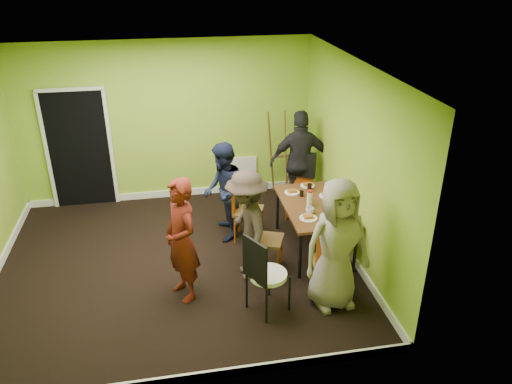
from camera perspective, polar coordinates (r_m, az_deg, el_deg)
ground at (r=7.33m, az=-8.84°, el=-8.09°), size 5.00×5.00×0.00m
room_walls at (r=6.87m, az=-9.60°, el=-1.05°), size 5.04×4.54×2.82m
dining_table at (r=7.29m, az=6.73°, el=-1.80°), size 0.90×1.50×0.75m
chair_left_far at (r=7.58m, az=-1.52°, el=-1.47°), size 0.54×0.54×1.03m
chair_left_near at (r=6.90m, az=0.72°, el=-4.75°), size 0.52×0.52×0.97m
chair_back_end at (r=8.33m, az=5.25°, el=2.34°), size 0.60×0.64×1.06m
chair_front_end at (r=6.48m, az=8.24°, el=-7.60°), size 0.43×0.43×0.91m
chair_bentwood at (r=6.05m, az=0.86°, el=-9.07°), size 0.57×0.56×1.07m
easel at (r=8.85m, az=3.16°, el=4.31°), size 0.66×0.62×1.65m
plate_near_left at (r=7.58m, az=4.14°, el=-0.04°), size 0.23×0.23×0.01m
plate_near_right at (r=6.88m, az=6.00°, el=-2.98°), size 0.25×0.25×0.01m
plate_far_back at (r=7.82m, az=5.91°, el=0.74°), size 0.22×0.22×0.01m
plate_far_front at (r=6.82m, az=8.60°, el=-3.41°), size 0.26×0.26×0.01m
plate_wall_back at (r=7.53m, az=8.11°, el=-0.44°), size 0.24×0.24×0.01m
plate_wall_front at (r=7.13m, az=9.77°, el=-2.14°), size 0.22×0.22×0.01m
thermos at (r=7.17m, az=6.14°, el=-0.82°), size 0.08×0.08×0.22m
blue_bottle at (r=7.08m, az=9.29°, el=-1.43°), size 0.07×0.07×0.20m
orange_bottle at (r=7.32m, az=6.06°, el=-0.82°), size 0.03×0.03×0.08m
glass_mid at (r=7.47m, az=5.23°, el=-0.18°), size 0.06×0.06×0.09m
glass_back at (r=7.68m, az=6.13°, el=0.60°), size 0.07×0.07×0.10m
glass_front at (r=6.83m, az=8.75°, el=-2.96°), size 0.06×0.06×0.10m
cup_a at (r=6.99m, az=6.19°, el=-2.12°), size 0.12×0.12×0.09m
cup_b at (r=7.32m, az=8.58°, el=-0.86°), size 0.11×0.11×0.10m
person_standing at (r=6.27m, az=-8.50°, el=-5.49°), size 0.61×0.71×1.65m
person_left_far at (r=7.56m, az=-3.75°, el=-0.01°), size 0.61×0.77×1.54m
person_left_near at (r=6.62m, az=-1.02°, el=-3.85°), size 0.64×1.04×1.55m
person_back_end at (r=8.39m, az=5.12°, el=3.47°), size 1.06×0.51×1.76m
person_front_end at (r=6.13m, az=9.21°, el=-6.00°), size 0.90×0.65×1.71m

